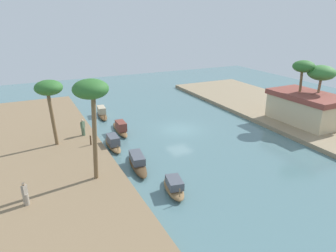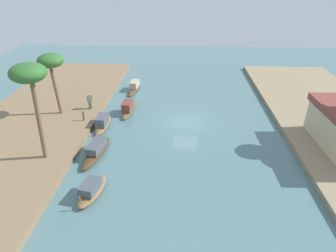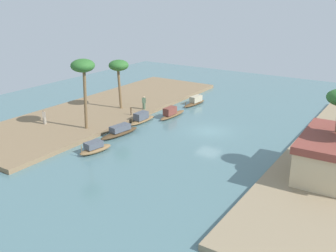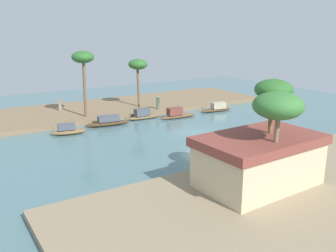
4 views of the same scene
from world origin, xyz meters
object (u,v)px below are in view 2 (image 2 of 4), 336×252
object	(u,v)px
sampan_open_hull	(134,87)
sampan_near_left_bank	(103,123)
sampan_upstream_small	(92,190)
sampan_with_red_awning	(96,150)
sampan_foreground	(128,108)
person_on_near_bank	(90,102)
palm_tree_left_far	(29,77)
palm_tree_left_near	(51,62)
mooring_post	(83,116)

from	to	relation	value
sampan_open_hull	sampan_near_left_bank	size ratio (longest dim) A/B	1.09
sampan_open_hull	sampan_upstream_small	bearing A→B (deg)	6.52
sampan_near_left_bank	sampan_with_red_awning	distance (m)	4.88
sampan_with_red_awning	sampan_foreground	size ratio (longest dim) A/B	1.04
person_on_near_bank	palm_tree_left_far	world-z (taller)	palm_tree_left_far
sampan_near_left_bank	sampan_open_hull	bearing A→B (deg)	172.94
sampan_upstream_small	palm_tree_left_near	bearing A→B (deg)	-139.15
palm_tree_left_near	sampan_with_red_awning	bearing A→B (deg)	39.50
palm_tree_left_far	sampan_upstream_small	bearing A→B (deg)	51.57
sampan_upstream_small	palm_tree_left_far	xyz separation A→B (m)	(-3.66, -4.62, 6.62)
sampan_open_hull	person_on_near_bank	xyz separation A→B (m)	(6.77, -3.62, 0.77)
sampan_with_red_awning	palm_tree_left_far	size ratio (longest dim) A/B	0.68
sampan_upstream_small	palm_tree_left_near	xyz separation A→B (m)	(-11.71, -6.70, 5.34)
mooring_post	palm_tree_left_far	xyz separation A→B (m)	(6.49, -0.91, 6.13)
sampan_open_hull	sampan_with_red_awning	world-z (taller)	sampan_open_hull
person_on_near_bank	mooring_post	world-z (taller)	person_on_near_bank
sampan_near_left_bank	palm_tree_left_far	bearing A→B (deg)	-24.50
sampan_open_hull	palm_tree_left_near	world-z (taller)	palm_tree_left_near
sampan_open_hull	sampan_near_left_bank	world-z (taller)	sampan_near_left_bank
mooring_post	palm_tree_left_far	size ratio (longest dim) A/B	0.12
mooring_post	palm_tree_left_near	world-z (taller)	palm_tree_left_near
sampan_upstream_small	palm_tree_left_far	distance (m)	8.86
sampan_near_left_bank	mooring_post	bearing A→B (deg)	-102.80
mooring_post	palm_tree_left_far	distance (m)	8.98
sampan_near_left_bank	sampan_with_red_awning	world-z (taller)	sampan_near_left_bank
sampan_foreground	mooring_post	bearing A→B (deg)	-49.02
sampan_open_hull	palm_tree_left_far	distance (m)	17.91
person_on_near_bank	sampan_upstream_small	bearing A→B (deg)	-119.78
person_on_near_bank	sampan_with_red_awning	bearing A→B (deg)	-117.17
sampan_with_red_awning	mooring_post	bearing A→B (deg)	-144.94
palm_tree_left_near	palm_tree_left_far	size ratio (longest dim) A/B	0.82
person_on_near_bank	palm_tree_left_near	distance (m)	5.53
sampan_upstream_small	sampan_foreground	xyz separation A→B (m)	(-13.22, 0.14, 0.06)
sampan_foreground	palm_tree_left_far	size ratio (longest dim) A/B	0.65
sampan_open_hull	sampan_foreground	world-z (taller)	sampan_foreground
person_on_near_bank	sampan_open_hull	bearing A→B (deg)	15.61
sampan_foreground	mooring_post	world-z (taller)	mooring_post
sampan_open_hull	mooring_post	size ratio (longest dim) A/B	4.96
sampan_upstream_small	mooring_post	world-z (taller)	mooring_post
sampan_open_hull	palm_tree_left_far	world-z (taller)	palm_tree_left_far
sampan_near_left_bank	person_on_near_bank	bearing A→B (deg)	-145.82
sampan_near_left_bank	sampan_upstream_small	distance (m)	9.80
sampan_upstream_small	sampan_with_red_awning	bearing A→B (deg)	-156.99
sampan_foreground	palm_tree_left_near	size ratio (longest dim) A/B	0.80
palm_tree_left_far	palm_tree_left_near	bearing A→B (deg)	-165.51
sampan_with_red_awning	mooring_post	size ratio (longest dim) A/B	5.47
sampan_upstream_small	mooring_post	distance (m)	10.82
sampan_with_red_awning	sampan_foreground	distance (m)	8.48
sampan_open_hull	sampan_with_red_awning	distance (m)	14.93
sampan_with_red_awning	person_on_near_bank	world-z (taller)	person_on_near_bank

